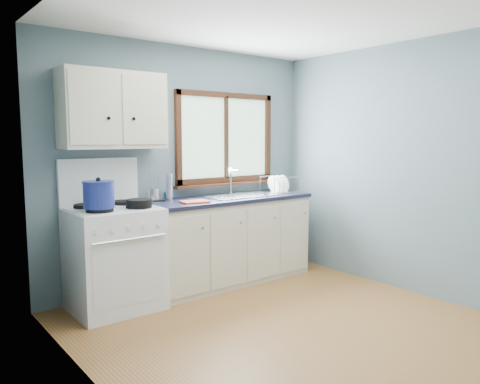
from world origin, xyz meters
TOP-DOWN VIEW (x-y plane):
  - floor at (0.00, 0.00)m, footprint 3.20×3.60m
  - ceiling at (0.00, 0.00)m, footprint 3.20×3.60m
  - wall_back at (0.00, 1.81)m, footprint 3.20×0.02m
  - wall_left at (-1.61, 0.00)m, footprint 0.02×3.60m
  - wall_right at (1.61, 0.00)m, footprint 0.02×3.60m
  - gas_range at (-0.95, 1.47)m, footprint 0.76×0.69m
  - base_cabinets at (0.36, 1.49)m, footprint 1.85×0.60m
  - countertop at (0.36, 1.49)m, footprint 1.89×0.64m
  - sink at (0.54, 1.49)m, footprint 0.84×0.46m
  - window at (0.54, 1.77)m, footprint 1.36×0.10m
  - upper_cabinets at (-0.85, 1.63)m, footprint 0.95×0.35m
  - skillet at (-0.77, 1.31)m, footprint 0.37×0.28m
  - stockpot at (-1.13, 1.32)m, footprint 0.35×0.35m
  - utensil_crock at (-0.46, 1.64)m, footprint 0.12×0.12m
  - thermos at (-0.28, 1.63)m, footprint 0.08×0.08m
  - soap_bottle at (-0.19, 1.75)m, footprint 0.12×0.12m
  - dish_towel at (-0.17, 1.34)m, footprint 0.29×0.23m
  - dish_rack at (1.08, 1.48)m, footprint 0.40×0.32m

SIDE VIEW (x-z plane):
  - floor at x=0.00m, z-range -0.02..0.00m
  - base_cabinets at x=0.36m, z-range -0.03..0.85m
  - gas_range at x=-0.95m, z-range -0.19..1.17m
  - sink at x=0.54m, z-range 0.64..1.08m
  - countertop at x=0.36m, z-range 0.88..0.92m
  - dish_towel at x=-0.17m, z-range 0.92..0.94m
  - dish_rack at x=1.08m, z-range 0.87..1.07m
  - skillet at x=-0.77m, z-range 0.96..1.01m
  - utensil_crock at x=-0.46m, z-range 0.82..1.16m
  - soap_bottle at x=-0.19m, z-range 0.92..1.17m
  - thermos at x=-0.28m, z-range 0.92..1.19m
  - stockpot at x=-1.13m, z-range 0.95..1.21m
  - wall_back at x=0.00m, z-range 0.00..2.50m
  - wall_left at x=-1.61m, z-range 0.00..2.50m
  - wall_right at x=1.61m, z-range 0.00..2.50m
  - window at x=0.54m, z-range 0.96..1.99m
  - upper_cabinets at x=-0.85m, z-range 1.45..2.15m
  - ceiling at x=0.00m, z-range 2.50..2.52m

